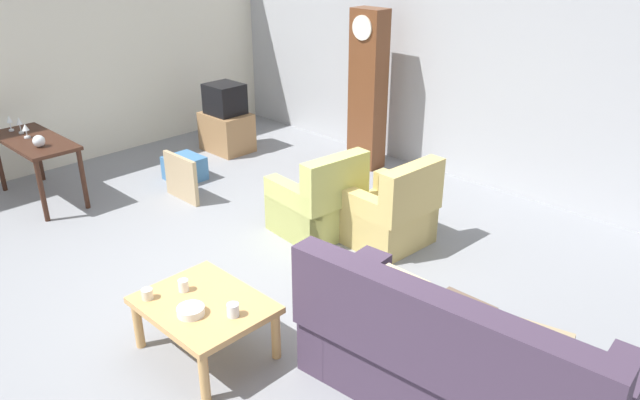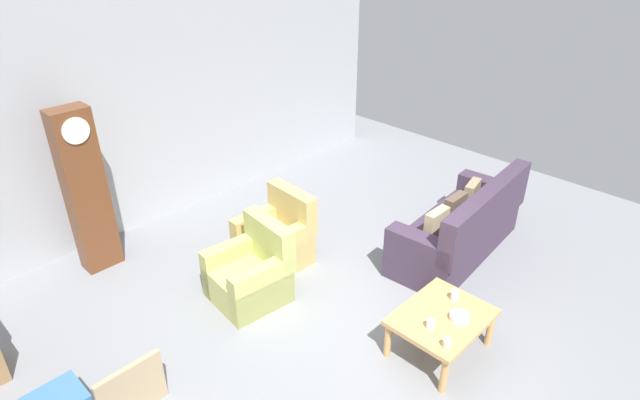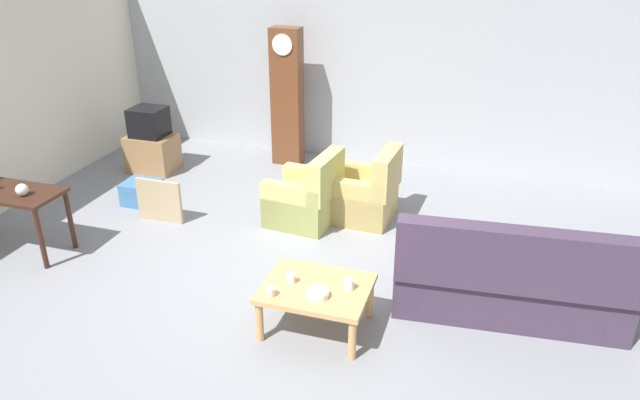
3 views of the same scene
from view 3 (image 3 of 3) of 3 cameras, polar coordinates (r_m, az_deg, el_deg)
The scene contains 17 objects.
ground_plane at distance 6.43m, azimuth -1.98°, elevation -6.93°, with size 10.40×10.40×0.00m, color gray.
garage_door_wall at distance 9.11m, azimuth 5.63°, elevation 13.49°, with size 8.40×0.16×3.20m, color #ADAFB5.
couch_floral at distance 5.92m, azimuth 17.62°, elevation -7.30°, with size 2.17×1.05×1.04m.
armchair_olive_near at distance 7.34m, azimuth -1.35°, elevation 0.06°, with size 0.86×0.84×0.92m.
armchair_olive_far at distance 7.47m, azimuth 4.37°, elevation 0.43°, with size 0.83×0.80×0.92m.
coffee_table_wood at distance 5.43m, azimuth -0.36°, elevation -8.81°, with size 0.96×0.76×0.45m.
console_table_dark at distance 7.43m, azimuth -27.83°, elevation 0.13°, with size 1.30×0.56×0.75m.
grandfather_clock at distance 9.03m, azimuth -3.15°, elevation 9.77°, with size 0.44×0.30×2.05m.
tv_stand_cabinet at distance 9.27m, azimuth -15.69°, elevation 4.34°, with size 0.68×0.52×0.55m, color #997047.
tv_crt at distance 9.12m, azimuth -16.04°, elevation 7.19°, with size 0.48×0.44×0.42m, color black.
framed_picture_leaning at distance 7.65m, azimuth -15.09°, elevation -0.06°, with size 0.60×0.05×0.54m, color tan.
storage_box_blue at distance 8.24m, azimuth -16.61°, elevation 0.68°, with size 0.45×0.41×0.30m, color teal.
glass_dome_cloche at distance 7.11m, azimuth -26.59°, elevation 0.89°, with size 0.13×0.13×0.13m, color silver.
cup_white_porcelain at distance 5.42m, azimuth -2.77°, elevation -7.48°, with size 0.08×0.08×0.09m, color white.
cup_blue_rimmed at distance 5.33m, azimuth 2.82°, elevation -8.05°, with size 0.09×0.09×0.10m, color silver.
cup_cream_tall at distance 5.26m, azimuth -4.76°, elevation -8.72°, with size 0.08×0.08×0.08m, color beige.
bowl_white_stacked at distance 5.24m, azimuth -0.22°, elevation -8.95°, with size 0.20×0.20×0.06m, color white.
Camera 3 is at (1.86, -5.13, 3.40)m, focal length 33.50 mm.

